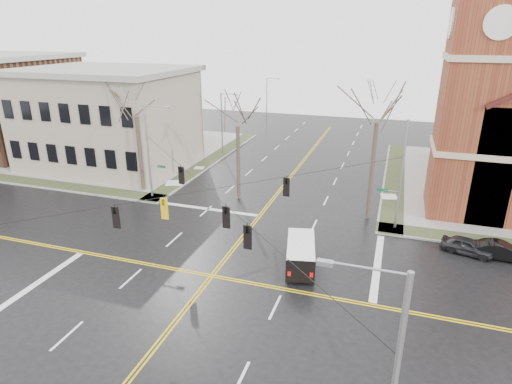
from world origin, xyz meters
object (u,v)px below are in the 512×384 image
(streetlight_north_a, at_px, (223,122))
(tree_nw_far, at_px, (136,112))
(cargo_van, at_px, (301,252))
(signal_pole_nw, at_px, (150,149))
(parked_car_a, at_px, (467,246))
(parked_car_b, at_px, (501,251))
(tree_nw_near, at_px, (238,122))
(tree_ne, at_px, (377,116))
(signal_pole_ne, at_px, (399,172))
(streetlight_north_b, at_px, (268,99))

(streetlight_north_a, xyz_separation_m, tree_nw_far, (-2.69, -15.15, 3.64))
(cargo_van, bearing_deg, signal_pole_nw, 141.25)
(parked_car_a, distance_m, parked_car_b, 2.21)
(streetlight_north_a, distance_m, tree_nw_near, 15.98)
(streetlight_north_a, bearing_deg, tree_ne, -36.86)
(parked_car_a, xyz_separation_m, tree_ne, (-7.49, 4.39, 8.40))
(tree_nw_far, distance_m, tree_ne, 22.51)
(streetlight_north_a, relative_size, cargo_van, 1.56)
(streetlight_north_a, height_order, parked_car_a, streetlight_north_a)
(signal_pole_ne, relative_size, cargo_van, 1.75)
(tree_ne, bearing_deg, cargo_van, -110.89)
(cargo_van, relative_size, parked_car_a, 1.41)
(signal_pole_nw, xyz_separation_m, parked_car_b, (30.16, -2.80, -4.31))
(signal_pole_ne, bearing_deg, tree_ne, 142.69)
(streetlight_north_b, relative_size, tree_ne, 0.64)
(signal_pole_ne, height_order, tree_ne, tree_ne)
(parked_car_a, xyz_separation_m, tree_nw_near, (-19.97, 5.37, 6.95))
(parked_car_b, xyz_separation_m, tree_nw_far, (-32.19, 4.15, 7.47))
(cargo_van, height_order, tree_ne, tree_ne)
(streetlight_north_a, relative_size, tree_nw_near, 0.77)
(cargo_van, xyz_separation_m, tree_nw_near, (-8.67, 10.94, 6.47))
(tree_ne, bearing_deg, signal_pole_nw, -175.36)
(streetlight_north_b, distance_m, tree_ne, 40.33)
(tree_nw_far, relative_size, tree_nw_near, 1.07)
(parked_car_a, xyz_separation_m, tree_nw_far, (-29.98, 4.08, 7.49))
(signal_pole_ne, height_order, cargo_van, signal_pole_ne)
(cargo_van, xyz_separation_m, tree_ne, (3.80, 9.96, 7.93))
(signal_pole_nw, distance_m, streetlight_north_a, 16.52)
(signal_pole_ne, distance_m, tree_ne, 4.91)
(tree_nw_near, bearing_deg, tree_nw_far, -172.65)
(streetlight_north_a, height_order, tree_nw_far, tree_nw_far)
(streetlight_north_a, height_order, streetlight_north_b, same)
(signal_pole_nw, distance_m, tree_ne, 20.93)
(signal_pole_ne, distance_m, parked_car_a, 7.38)
(tree_nw_far, xyz_separation_m, tree_nw_near, (10.01, 1.29, -0.54))
(streetlight_north_a, distance_m, cargo_van, 29.71)
(signal_pole_nw, xyz_separation_m, cargo_van, (16.66, -8.30, -3.86))
(parked_car_b, bearing_deg, streetlight_north_a, 59.34)
(streetlight_north_b, height_order, cargo_van, streetlight_north_b)
(signal_pole_ne, relative_size, signal_pole_nw, 1.00)
(tree_nw_far, bearing_deg, parked_car_b, -7.35)
(tree_nw_far, bearing_deg, tree_ne, 0.79)
(streetlight_north_b, xyz_separation_m, parked_car_a, (27.29, -39.23, -3.85))
(tree_nw_near, bearing_deg, cargo_van, -51.59)
(signal_pole_nw, height_order, streetlight_north_b, signal_pole_nw)
(signal_pole_nw, bearing_deg, streetlight_north_b, 88.95)
(streetlight_north_b, xyz_separation_m, parked_car_b, (29.49, -39.30, -3.83))
(tree_nw_near, bearing_deg, parked_car_b, -13.79)
(tree_ne, bearing_deg, streetlight_north_a, 143.14)
(signal_pole_nw, xyz_separation_m, streetlight_north_b, (0.67, 36.50, -0.48))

